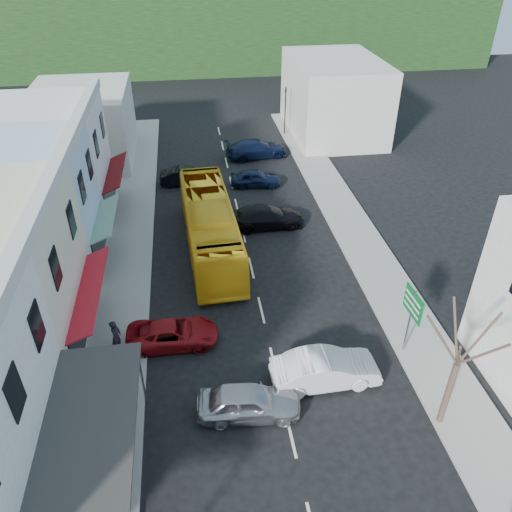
{
  "coord_description": "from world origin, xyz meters",
  "views": [
    {
      "loc": [
        -3.26,
        -16.53,
        17.56
      ],
      "look_at": [
        0.0,
        6.0,
        2.2
      ],
      "focal_mm": 35.0,
      "sensor_mm": 36.0,
      "label": 1
    }
  ],
  "objects": [
    {
      "name": "ground",
      "position": [
        0.0,
        0.0,
        0.0
      ],
      "size": [
        120.0,
        120.0,
        0.0
      ],
      "primitive_type": "plane",
      "color": "black",
      "rests_on": "ground"
    },
    {
      "name": "sidewalk_left",
      "position": [
        -7.5,
        10.0,
        0.07
      ],
      "size": [
        3.0,
        52.0,
        0.15
      ],
      "primitive_type": "cube",
      "color": "gray",
      "rests_on": "ground"
    },
    {
      "name": "sidewalk_right",
      "position": [
        7.5,
        10.0,
        0.07
      ],
      "size": [
        3.0,
        52.0,
        0.15
      ],
      "primitive_type": "cube",
      "color": "gray",
      "rests_on": "ground"
    },
    {
      "name": "shopfront_row",
      "position": [
        -12.49,
        5.0,
        4.0
      ],
      "size": [
        8.25,
        30.0,
        8.0
      ],
      "color": "beige",
      "rests_on": "ground"
    },
    {
      "name": "distant_block_left",
      "position": [
        -12.0,
        27.0,
        3.0
      ],
      "size": [
        8.0,
        10.0,
        6.0
      ],
      "primitive_type": "cube",
      "color": "#B7B2A8",
      "rests_on": "ground"
    },
    {
      "name": "distant_block_right",
      "position": [
        11.0,
        30.0,
        3.5
      ],
      "size": [
        8.0,
        12.0,
        7.0
      ],
      "primitive_type": "cube",
      "color": "#B7B2A8",
      "rests_on": "ground"
    },
    {
      "name": "hillside",
      "position": [
        -1.45,
        65.09,
        6.73
      ],
      "size": [
        80.0,
        26.0,
        14.0
      ],
      "color": "black",
      "rests_on": "ground"
    },
    {
      "name": "bus",
      "position": [
        -2.26,
        10.51,
        1.55
      ],
      "size": [
        3.08,
        11.71,
        3.1
      ],
      "primitive_type": "imported",
      "rotation": [
        0.0,
        0.0,
        0.05
      ],
      "color": "yellow",
      "rests_on": "ground"
    },
    {
      "name": "car_silver",
      "position": [
        -1.56,
        -2.69,
        0.7
      ],
      "size": [
        4.55,
        2.2,
        1.4
      ],
      "primitive_type": "imported",
      "rotation": [
        0.0,
        0.0,
        1.48
      ],
      "color": "#A3A3A8",
      "rests_on": "ground"
    },
    {
      "name": "car_white",
      "position": [
        2.07,
        -1.43,
        0.7
      ],
      "size": [
        4.45,
        1.92,
        1.4
      ],
      "primitive_type": "imported",
      "rotation": [
        0.0,
        0.0,
        1.6
      ],
      "color": "silver",
      "rests_on": "ground"
    },
    {
      "name": "car_red",
      "position": [
        -4.72,
        2.11,
        0.7
      ],
      "size": [
        4.62,
        1.94,
        1.4
      ],
      "primitive_type": "imported",
      "rotation": [
        0.0,
        0.0,
        1.56
      ],
      "color": "maroon",
      "rests_on": "ground"
    },
    {
      "name": "car_black_near",
      "position": [
        1.7,
        12.79,
        0.7
      ],
      "size": [
        4.56,
        1.98,
        1.4
      ],
      "primitive_type": "imported",
      "rotation": [
        0.0,
        0.0,
        1.6
      ],
      "color": "black",
      "rests_on": "ground"
    },
    {
      "name": "car_navy_mid",
      "position": [
        1.86,
        19.13,
        0.7
      ],
      "size": [
        4.55,
        2.19,
        1.4
      ],
      "primitive_type": "imported",
      "rotation": [
        0.0,
        0.0,
        1.48
      ],
      "color": "black",
      "rests_on": "ground"
    },
    {
      "name": "car_black_far",
      "position": [
        -3.5,
        20.23,
        0.7
      ],
      "size": [
        4.48,
        2.02,
        1.4
      ],
      "primitive_type": "imported",
      "rotation": [
        0.0,
        0.0,
        1.52
      ],
      "color": "black",
      "rests_on": "ground"
    },
    {
      "name": "car_navy_far",
      "position": [
        2.79,
        24.87,
        0.7
      ],
      "size": [
        4.71,
        2.44,
        1.4
      ],
      "primitive_type": "imported",
      "rotation": [
        0.0,
        0.0,
        1.71
      ],
      "color": "black",
      "rests_on": "ground"
    },
    {
      "name": "pedestrian_left",
      "position": [
        -7.35,
        1.79,
        1.0
      ],
      "size": [
        0.51,
        0.67,
        1.7
      ],
      "primitive_type": "imported",
      "rotation": [
        0.0,
        0.0,
        1.37
      ],
      "color": "black",
      "rests_on": "sidewalk_left"
    },
    {
      "name": "direction_sign",
      "position": [
        6.4,
        -0.09,
        1.87
      ],
      "size": [
        0.34,
        1.7,
        3.75
      ],
      "primitive_type": null,
      "rotation": [
        0.0,
        0.0,
        0.05
      ],
      "color": "#076024",
      "rests_on": "ground"
    },
    {
      "name": "street_tree",
      "position": [
        6.3,
        -4.28,
        3.47
      ],
      "size": [
        2.27,
        2.27,
        6.94
      ],
      "primitive_type": null,
      "rotation": [
        0.0,
        0.0,
        -0.02
      ],
      "color": "#3D2C24",
      "rests_on": "ground"
    },
    {
      "name": "traffic_signal",
      "position": [
        6.3,
        30.04,
        2.32
      ],
      "size": [
        0.48,
        0.94,
        4.65
      ],
      "primitive_type": null,
      "rotation": [
        0.0,
        0.0,
        3.13
      ],
      "color": "black",
      "rests_on": "ground"
    }
  ]
}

